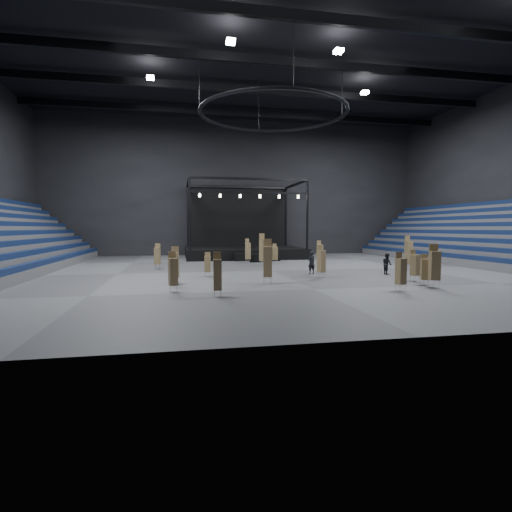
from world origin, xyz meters
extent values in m
plane|color=#4F4F51|center=(0.00, 0.00, 0.00)|extent=(50.00, 50.00, 0.00)
cube|color=black|center=(0.00, 0.00, 18.00)|extent=(50.00, 42.00, 0.20)
cube|color=black|center=(0.00, 21.00, 9.00)|extent=(50.00, 0.20, 18.00)
cube|color=black|center=(0.00, -21.00, 9.00)|extent=(50.00, 0.20, 18.00)
cube|color=#0B1533|center=(-18.12, 0.00, 0.95)|extent=(0.59, 40.00, 0.40)
cube|color=#0B1533|center=(-19.02, 0.00, 1.70)|extent=(0.59, 40.00, 0.40)
cube|color=#0B1533|center=(-19.91, 0.00, 2.45)|extent=(0.59, 40.00, 0.40)
cube|color=#525255|center=(21.40, 0.00, 0.38)|extent=(7.20, 40.00, 0.75)
cube|color=#0B1533|center=(18.12, 0.00, 0.95)|extent=(0.59, 40.00, 0.40)
cube|color=#525255|center=(21.85, 0.00, 0.75)|extent=(6.30, 40.00, 1.50)
cube|color=#0B1533|center=(19.02, 0.00, 1.70)|extent=(0.59, 40.00, 0.40)
cube|color=#525255|center=(22.30, 0.00, 1.12)|extent=(5.40, 40.00, 2.25)
cube|color=#0B1533|center=(19.91, 0.00, 2.45)|extent=(0.59, 40.00, 0.40)
cube|color=#525255|center=(22.75, 0.00, 1.50)|extent=(4.50, 40.00, 3.00)
cube|color=#0B1533|center=(20.82, 0.00, 3.20)|extent=(0.59, 40.00, 0.40)
cube|color=#525255|center=(23.20, 0.00, 1.88)|extent=(3.60, 40.00, 3.75)
cube|color=#0B1533|center=(21.71, 0.00, 3.95)|extent=(0.59, 40.00, 0.40)
cube|color=#0B1533|center=(22.61, 0.00, 4.70)|extent=(0.59, 40.00, 0.40)
cube|color=black|center=(0.00, 15.50, 0.60)|extent=(14.00, 10.00, 1.20)
cube|color=black|center=(0.00, 20.30, 5.20)|extent=(13.30, 0.30, 8.00)
cylinder|color=black|center=(-6.60, 10.90, 5.10)|extent=(0.24, 0.24, 7.80)
cylinder|color=black|center=(-6.60, 20.10, 5.10)|extent=(0.24, 0.24, 7.80)
cylinder|color=black|center=(6.60, 10.90, 5.10)|extent=(0.24, 0.24, 7.80)
cylinder|color=black|center=(6.60, 20.10, 5.10)|extent=(0.24, 0.24, 7.80)
cube|color=black|center=(0.00, 10.90, 9.00)|extent=(13.40, 0.25, 0.25)
cube|color=black|center=(0.00, 20.10, 9.00)|extent=(13.40, 0.25, 0.25)
cube|color=black|center=(0.00, 10.90, 7.50)|extent=(13.40, 0.20, 0.20)
cylinder|color=white|center=(-5.50, 10.90, 7.10)|extent=(0.24, 0.24, 0.35)
cylinder|color=white|center=(-3.30, 10.90, 7.10)|extent=(0.24, 0.24, 0.35)
cylinder|color=white|center=(-1.10, 10.90, 7.10)|extent=(0.24, 0.24, 0.35)
cylinder|color=white|center=(1.10, 10.90, 7.10)|extent=(0.24, 0.24, 0.35)
cylinder|color=white|center=(3.30, 10.90, 7.10)|extent=(0.24, 0.24, 0.35)
cylinder|color=white|center=(5.50, 10.90, 7.10)|extent=(0.24, 0.24, 0.35)
torus|color=black|center=(0.00, 0.00, 13.00)|extent=(12.30, 12.30, 0.30)
cylinder|color=black|center=(6.00, 0.00, 15.50)|extent=(0.04, 0.04, 5.00)
cylinder|color=black|center=(0.00, 6.00, 15.50)|extent=(0.04, 0.04, 5.00)
cylinder|color=black|center=(-6.00, 0.00, 15.50)|extent=(0.04, 0.04, 5.00)
cylinder|color=black|center=(0.00, -6.00, 15.50)|extent=(0.04, 0.04, 5.00)
cube|color=black|center=(0.00, -7.00, 17.20)|extent=(49.00, 0.35, 0.70)
cube|color=black|center=(0.00, 0.00, 17.20)|extent=(49.00, 0.35, 0.70)
cube|color=black|center=(0.00, 7.00, 17.20)|extent=(49.00, 0.35, 0.70)
cube|color=black|center=(0.00, 15.00, 17.20)|extent=(49.00, 0.35, 0.70)
cube|color=white|center=(-10.00, 4.00, 16.60)|extent=(0.60, 0.60, 0.25)
cube|color=white|center=(10.00, 4.00, 16.60)|extent=(0.60, 0.60, 0.25)
cube|color=white|center=(-4.00, -4.00, 16.60)|extent=(0.60, 0.60, 0.25)
cube|color=white|center=(4.00, -4.00, 16.60)|extent=(0.60, 0.60, 0.25)
cube|color=black|center=(-1.30, 10.27, 0.40)|extent=(1.30, 0.80, 0.81)
cube|color=black|center=(0.15, 8.48, 0.43)|extent=(1.40, 0.93, 0.85)
cube|color=black|center=(2.35, 9.41, 0.42)|extent=(1.40, 0.96, 0.85)
cylinder|color=silver|center=(-0.13, 4.24, 0.23)|extent=(0.03, 0.03, 0.46)
cylinder|color=silver|center=(-0.13, 4.68, 0.23)|extent=(0.03, 0.03, 0.46)
cylinder|color=silver|center=(0.31, 4.24, 0.23)|extent=(0.03, 0.03, 0.46)
cylinder|color=silver|center=(0.31, 4.68, 0.23)|extent=(0.03, 0.03, 0.46)
cube|color=#8F764F|center=(0.09, 4.46, 1.51)|extent=(0.67, 0.67, 2.10)
cube|color=#8F764F|center=(0.04, 4.68, 2.51)|extent=(0.53, 0.19, 1.16)
cylinder|color=silver|center=(11.77, -1.19, 0.21)|extent=(0.03, 0.03, 0.43)
cylinder|color=silver|center=(11.77, -0.79, 0.21)|extent=(0.03, 0.03, 0.43)
cylinder|color=silver|center=(12.18, -1.19, 0.21)|extent=(0.03, 0.03, 0.43)
cylinder|color=silver|center=(12.18, -0.79, 0.21)|extent=(0.03, 0.03, 0.43)
cube|color=#8F764F|center=(11.97, -0.99, 1.43)|extent=(0.56, 0.56, 2.00)
cube|color=#8F764F|center=(11.95, -0.78, 2.38)|extent=(0.50, 0.11, 1.10)
cylinder|color=silver|center=(1.64, 6.46, 0.18)|extent=(0.03, 0.03, 0.36)
cylinder|color=silver|center=(1.64, 6.80, 0.18)|extent=(0.03, 0.03, 0.36)
cylinder|color=silver|center=(1.98, 6.46, 0.18)|extent=(0.03, 0.03, 0.36)
cylinder|color=silver|center=(1.98, 6.80, 0.18)|extent=(0.03, 0.03, 0.36)
cube|color=#8F764F|center=(1.81, 6.63, 1.03)|extent=(0.49, 0.49, 1.34)
cube|color=#8F764F|center=(1.78, 6.80, 1.65)|extent=(0.41, 0.11, 0.74)
cylinder|color=silver|center=(-8.28, -7.02, 0.21)|extent=(0.03, 0.03, 0.43)
cylinder|color=silver|center=(-8.28, -6.61, 0.21)|extent=(0.03, 0.03, 0.43)
cylinder|color=silver|center=(-7.87, -7.02, 0.21)|extent=(0.03, 0.03, 0.43)
cylinder|color=silver|center=(-7.87, -6.61, 0.21)|extent=(0.03, 0.03, 0.43)
cube|color=#8F764F|center=(-8.08, -6.81, 1.23)|extent=(0.68, 0.68, 1.60)
cube|color=#8F764F|center=(-7.99, -6.62, 1.98)|extent=(0.48, 0.26, 0.88)
cylinder|color=silver|center=(-9.82, 3.08, 0.20)|extent=(0.03, 0.03, 0.40)
cylinder|color=silver|center=(-9.82, 3.46, 0.20)|extent=(0.03, 0.03, 0.40)
cylinder|color=silver|center=(-9.44, 3.08, 0.20)|extent=(0.03, 0.03, 0.40)
cylinder|color=silver|center=(-9.44, 3.46, 0.20)|extent=(0.03, 0.03, 0.40)
cube|color=#8F764F|center=(-9.63, 3.27, 1.14)|extent=(0.56, 0.56, 1.48)
cube|color=#8F764F|center=(-9.59, 3.47, 1.83)|extent=(0.46, 0.14, 0.81)
cylinder|color=silver|center=(0.08, 4.48, 0.18)|extent=(0.03, 0.03, 0.36)
cylinder|color=silver|center=(0.08, 4.82, 0.18)|extent=(0.03, 0.03, 0.36)
cylinder|color=silver|center=(0.42, 4.48, 0.18)|extent=(0.03, 0.03, 0.36)
cylinder|color=silver|center=(0.42, 4.82, 0.18)|extent=(0.03, 0.03, 0.36)
cube|color=#8F764F|center=(0.25, 4.65, 1.02)|extent=(0.57, 0.57, 1.33)
cube|color=#8F764F|center=(0.18, 4.81, 1.64)|extent=(0.40, 0.22, 0.73)
cylinder|color=silver|center=(-5.94, -12.17, 0.18)|extent=(0.03, 0.03, 0.35)
cylinder|color=silver|center=(-5.94, -11.83, 0.18)|extent=(0.03, 0.03, 0.35)
cylinder|color=silver|center=(-5.61, -12.17, 0.18)|extent=(0.03, 0.03, 0.35)
cylinder|color=silver|center=(-5.61, -11.83, 0.18)|extent=(0.03, 0.03, 0.35)
cube|color=#8F764F|center=(-5.77, -12.00, 1.16)|extent=(0.44, 0.44, 1.62)
cube|color=#8F764F|center=(-5.77, -11.83, 1.92)|extent=(0.40, 0.07, 0.89)
cylinder|color=silver|center=(13.80, 2.02, 0.21)|extent=(0.03, 0.03, 0.42)
cylinder|color=silver|center=(13.80, 2.42, 0.21)|extent=(0.03, 0.03, 0.42)
cylinder|color=silver|center=(14.20, 2.02, 0.21)|extent=(0.03, 0.03, 0.42)
cylinder|color=silver|center=(14.20, 2.42, 0.21)|extent=(0.03, 0.03, 0.42)
cube|color=#8F764F|center=(14.00, 2.22, 1.12)|extent=(0.59, 0.59, 1.40)
cube|color=#8F764F|center=(14.04, 2.42, 1.76)|extent=(0.48, 0.16, 0.77)
cylinder|color=silver|center=(-5.86, -3.44, 0.18)|extent=(0.03, 0.03, 0.36)
cylinder|color=silver|center=(-5.86, -3.10, 0.18)|extent=(0.03, 0.03, 0.36)
cylinder|color=silver|center=(-5.52, -3.44, 0.18)|extent=(0.03, 0.03, 0.36)
cylinder|color=silver|center=(-5.52, -3.10, 0.18)|extent=(0.03, 0.03, 0.36)
cube|color=#8F764F|center=(-5.69, -3.27, 0.95)|extent=(0.48, 0.48, 1.19)
cube|color=#8F764F|center=(-5.67, -3.09, 1.49)|extent=(0.41, 0.11, 0.65)
cylinder|color=silver|center=(-2.37, -7.95, 0.23)|extent=(0.03, 0.03, 0.46)
cylinder|color=silver|center=(-2.37, -7.52, 0.23)|extent=(0.03, 0.03, 0.46)
cylinder|color=silver|center=(-1.94, -7.95, 0.23)|extent=(0.03, 0.03, 0.46)
cylinder|color=silver|center=(-1.94, -7.52, 0.23)|extent=(0.03, 0.03, 0.46)
cube|color=#8F764F|center=(-2.15, -7.73, 1.43)|extent=(0.64, 0.64, 1.96)
cube|color=#8F764F|center=(-2.11, -7.51, 2.36)|extent=(0.53, 0.17, 1.08)
cylinder|color=silver|center=(7.21, -10.36, 0.17)|extent=(0.03, 0.03, 0.35)
cylinder|color=silver|center=(7.21, -10.03, 0.17)|extent=(0.03, 0.03, 0.35)
cylinder|color=silver|center=(7.55, -10.36, 0.17)|extent=(0.03, 0.03, 0.35)
cylinder|color=silver|center=(7.55, -10.03, 0.17)|extent=(0.03, 0.03, 0.35)
cube|color=#8F764F|center=(7.38, -10.20, 1.01)|extent=(0.54, 0.54, 1.31)
cube|color=#8F764F|center=(7.44, -10.03, 1.61)|extent=(0.39, 0.19, 0.72)
cylinder|color=silver|center=(4.50, -12.18, 0.19)|extent=(0.03, 0.03, 0.39)
cylinder|color=silver|center=(4.50, -11.82, 0.19)|extent=(0.03, 0.03, 0.39)
cylinder|color=silver|center=(4.86, -12.18, 0.19)|extent=(0.03, 0.03, 0.39)
cylinder|color=silver|center=(4.86, -11.82, 0.19)|extent=(0.03, 0.03, 0.39)
cube|color=#8F764F|center=(4.68, -12.00, 1.13)|extent=(0.55, 0.55, 1.48)
cube|color=#8F764F|center=(4.64, -11.81, 1.82)|extent=(0.45, 0.15, 0.82)
cylinder|color=silver|center=(7.18, -11.39, 0.23)|extent=(0.03, 0.03, 0.46)
cylinder|color=silver|center=(7.18, -10.95, 0.23)|extent=(0.03, 0.03, 0.46)
cylinder|color=silver|center=(7.61, -11.39, 0.23)|extent=(0.03, 0.03, 0.46)
cylinder|color=silver|center=(7.61, -10.95, 0.23)|extent=(0.03, 0.03, 0.46)
cube|color=#8F764F|center=(7.39, -11.17, 1.33)|extent=(0.67, 0.67, 1.74)
cube|color=#8F764F|center=(7.45, -10.95, 2.15)|extent=(0.53, 0.20, 0.96)
cylinder|color=silver|center=(2.24, -5.38, 0.19)|extent=(0.03, 0.03, 0.38)
cylinder|color=silver|center=(2.24, -5.02, 0.19)|extent=(0.03, 0.03, 0.38)
cylinder|color=silver|center=(2.59, -5.38, 0.19)|extent=(0.03, 0.03, 0.38)
cylinder|color=silver|center=(2.59, -5.02, 0.19)|extent=(0.03, 0.03, 0.38)
cube|color=#8F764F|center=(2.42, -5.20, 1.18)|extent=(0.59, 0.59, 1.61)
cube|color=#8F764F|center=(2.34, -5.02, 1.94)|extent=(0.42, 0.22, 0.89)
cylinder|color=silver|center=(-0.92, 7.82, 0.19)|extent=(0.03, 0.03, 0.37)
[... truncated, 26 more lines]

